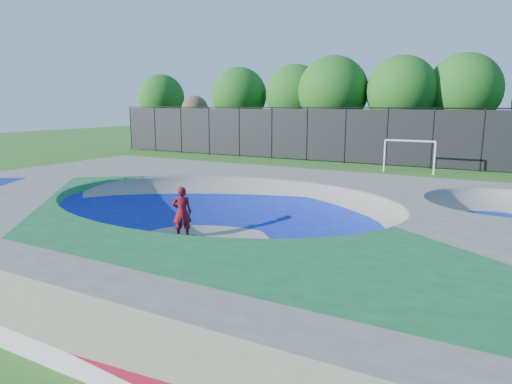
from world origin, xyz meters
TOP-DOWN VIEW (x-y plane):
  - ground at (0.00, 0.00)m, footprint 120.00×120.00m
  - skate_deck at (0.00, 0.00)m, footprint 22.00×14.00m
  - skater at (-1.51, 0.00)m, footprint 0.74×0.67m
  - skateboard at (-1.51, 0.00)m, footprint 0.75×0.65m
  - soccer_goal at (2.09, 18.15)m, footprint 3.14×0.12m
  - fence at (0.00, 21.00)m, footprint 48.09×0.09m
  - treeline at (1.16, 26.13)m, footprint 53.83×7.71m

SIDE VIEW (x-z plane):
  - ground at x=0.00m, z-range 0.00..0.00m
  - skateboard at x=-1.51m, z-range 0.00..0.05m
  - skate_deck at x=0.00m, z-range 0.00..1.50m
  - skater at x=-1.51m, z-range 0.00..1.69m
  - soccer_goal at x=2.09m, z-range 0.40..2.48m
  - fence at x=0.00m, z-range 0.08..4.12m
  - treeline at x=1.16m, z-range 0.90..9.29m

